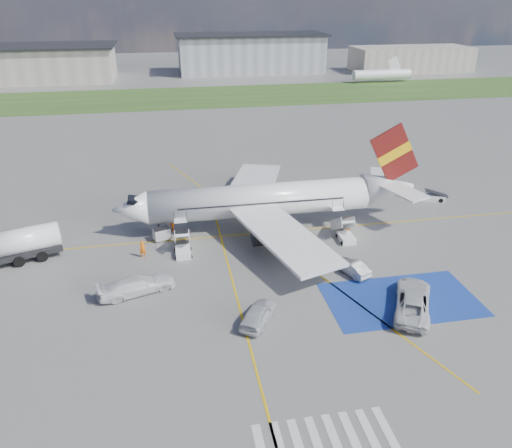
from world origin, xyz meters
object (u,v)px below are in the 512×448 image
object	(u,v)px
gpu_cart	(162,235)
belt_loader	(427,197)
fuel_tanker	(8,250)
car_silver_b	(352,267)
car_silver_a	(258,314)
van_white_a	(413,298)
van_white_b	(136,283)
airliner	(272,199)

from	to	relation	value
gpu_cart	belt_loader	bearing A→B (deg)	-10.74
fuel_tanker	car_silver_b	distance (m)	35.57
gpu_cart	car_silver_a	bearing A→B (deg)	-85.00
gpu_cart	car_silver_b	xyz separation A→B (m)	(18.80, -10.96, 0.03)
belt_loader	car_silver_a	size ratio (longest dim) A/B	1.04
van_white_a	van_white_b	bearing A→B (deg)	11.33
car_silver_b	van_white_a	world-z (taller)	van_white_a
gpu_cart	van_white_b	size ratio (longest dim) A/B	0.37
airliner	belt_loader	xyz separation A→B (m)	(22.58, 3.99, -3.02)
fuel_tanker	gpu_cart	bearing A→B (deg)	-9.39
airliner	van_white_a	world-z (taller)	airliner
fuel_tanker	belt_loader	distance (m)	52.17
car_silver_b	airliner	bearing A→B (deg)	-88.64
fuel_tanker	van_white_a	size ratio (longest dim) A/B	1.69
airliner	fuel_tanker	size ratio (longest dim) A/B	3.42
fuel_tanker	car_silver_a	world-z (taller)	fuel_tanker
airliner	gpu_cart	size ratio (longest dim) A/B	17.82
fuel_tanker	gpu_cart	size ratio (longest dim) A/B	5.22
car_silver_b	van_white_a	bearing A→B (deg)	92.09
gpu_cart	car_silver_a	size ratio (longest dim) A/B	0.42
car_silver_a	van_white_b	bearing A→B (deg)	-0.59
airliner	car_silver_b	size ratio (longest dim) A/B	8.60
car_silver_b	fuel_tanker	bearing A→B (deg)	-36.34
belt_loader	car_silver_a	world-z (taller)	car_silver_a
belt_loader	van_white_b	distance (m)	41.62
car_silver_b	van_white_a	xyz separation A→B (m)	(3.16, -6.91, 0.49)
car_silver_b	van_white_b	size ratio (longest dim) A/B	0.77
gpu_cart	van_white_a	world-z (taller)	van_white_a
fuel_tanker	van_white_a	distance (m)	40.73
fuel_tanker	car_silver_a	xyz separation A→B (m)	(23.71, -14.86, -0.66)
gpu_cart	van_white_a	distance (m)	28.32
fuel_tanker	car_silver_a	bearing A→B (deg)	-50.30
gpu_cart	van_white_b	xyz separation A→B (m)	(-2.47, -10.70, 0.41)
fuel_tanker	gpu_cart	world-z (taller)	fuel_tanker
airliner	car_silver_a	bearing A→B (deg)	-105.43
fuel_tanker	van_white_b	world-z (taller)	fuel_tanker
airliner	belt_loader	bearing A→B (deg)	10.03
car_silver_a	van_white_b	size ratio (longest dim) A/B	0.89
airliner	belt_loader	distance (m)	23.12
car_silver_a	airliner	bearing A→B (deg)	-73.72
gpu_cart	car_silver_a	xyz separation A→B (m)	(7.97, -17.30, 0.17)
car_silver_a	van_white_b	xyz separation A→B (m)	(-10.44, 6.60, 0.24)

